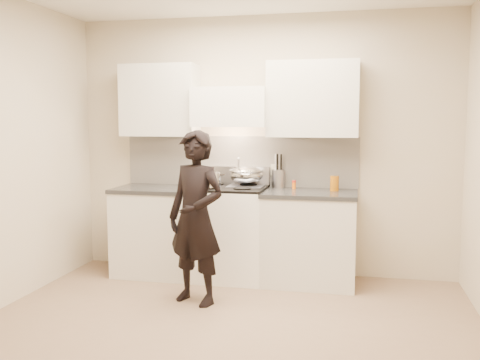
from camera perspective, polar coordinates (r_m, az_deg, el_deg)
name	(u,v)px	position (r m, az deg, el deg)	size (l,w,h in m)	color
ground_plane	(223,333)	(4.25, -1.84, -15.97)	(4.00, 4.00, 0.00)	#816751
room_shell	(227,123)	(4.31, -1.44, 6.14)	(4.04, 3.54, 2.70)	#C0B3A0
stove	(228,232)	(5.51, -1.25, -5.59)	(0.76, 0.65, 0.96)	white
counter_right	(309,237)	(5.38, 7.42, -6.08)	(0.92, 0.67, 0.92)	silver
counter_left	(157,230)	(5.74, -8.88, -5.31)	(0.82, 0.67, 0.92)	silver
wok	(246,175)	(5.52, 0.68, 0.58)	(0.37, 0.45, 0.30)	silver
stock_pot	(210,180)	(5.32, -3.19, 0.04)	(0.30, 0.22, 0.14)	silver
utensil_crock	(278,177)	(5.57, 4.10, 0.30)	(0.13, 0.13, 0.35)	#9A999F
spice_jar	(294,184)	(5.48, 5.77, -0.48)	(0.04, 0.04, 0.09)	orange
oil_glass	(334,183)	(5.38, 10.04, -0.35)	(0.09, 0.09, 0.15)	#A75B08
person	(196,218)	(4.72, -4.73, -4.01)	(0.56, 0.37, 1.53)	black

